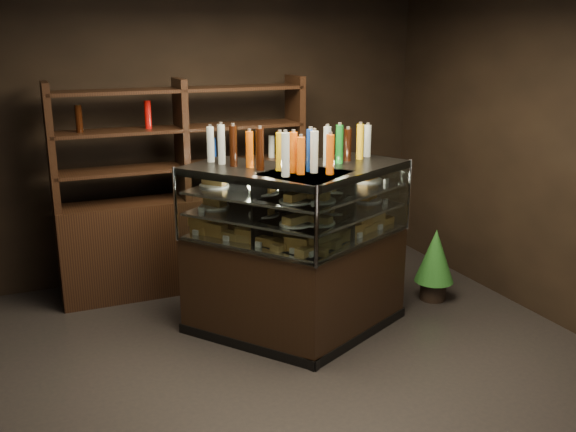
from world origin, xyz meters
The scene contains 7 objects.
ground centered at (0.00, 0.00, 0.00)m, with size 5.00×5.00×0.00m, color black.
room_shell centered at (0.00, 0.00, 1.94)m, with size 5.02×5.02×3.01m.
display_case centered at (0.40, 0.69, 0.47)m, with size 1.90×1.41×1.40m.
food_display centered at (0.40, 0.68, 1.02)m, with size 1.55×1.04×0.43m.
bottles_top centered at (0.40, 0.69, 1.53)m, with size 1.38×0.90×0.30m.
potted_conifer centered at (1.84, 0.84, 0.44)m, with size 0.36×0.36×0.77m.
back_shelving centered at (-0.18, 2.05, 0.61)m, with size 2.34×0.42×2.00m.
Camera 1 is at (-1.57, -3.74, 2.37)m, focal length 40.00 mm.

